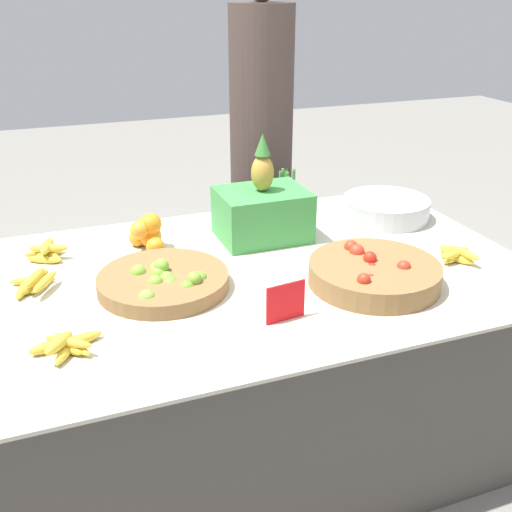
% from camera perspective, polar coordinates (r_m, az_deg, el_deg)
% --- Properties ---
extents(ground_plane, '(12.00, 12.00, 0.00)m').
position_cam_1_polar(ground_plane, '(2.45, -0.00, -16.31)').
color(ground_plane, gray).
extents(market_table, '(1.86, 1.20, 0.71)m').
position_cam_1_polar(market_table, '(2.24, -0.00, -9.44)').
color(market_table, '#4C4742').
rests_on(market_table, ground_plane).
extents(lime_bowl, '(0.42, 0.42, 0.09)m').
position_cam_1_polar(lime_bowl, '(1.94, -8.80, -2.36)').
color(lime_bowl, olive).
rests_on(lime_bowl, market_table).
extents(tomato_basket, '(0.43, 0.43, 0.10)m').
position_cam_1_polar(tomato_basket, '(1.99, 11.19, -1.59)').
color(tomato_basket, olive).
rests_on(tomato_basket, market_table).
extents(orange_pile, '(0.12, 0.18, 0.14)m').
position_cam_1_polar(orange_pile, '(2.23, -10.28, 2.08)').
color(orange_pile, orange).
rests_on(orange_pile, market_table).
extents(metal_bowl, '(0.36, 0.36, 0.09)m').
position_cam_1_polar(metal_bowl, '(2.56, 12.25, 4.46)').
color(metal_bowl, '#B7B7BF').
rests_on(metal_bowl, market_table).
extents(price_sign, '(0.13, 0.02, 0.12)m').
position_cam_1_polar(price_sign, '(1.73, 2.84, -4.42)').
color(price_sign, red).
rests_on(price_sign, market_table).
extents(produce_crate, '(0.33, 0.26, 0.41)m').
position_cam_1_polar(produce_crate, '(2.28, 0.61, 4.31)').
color(produce_crate, green).
rests_on(produce_crate, market_table).
extents(veg_bundle, '(0.08, 0.06, 0.20)m').
position_cam_1_polar(veg_bundle, '(2.50, 2.88, 5.95)').
color(veg_bundle, '#428438').
rests_on(veg_bundle, market_table).
extents(banana_bunch_back_center, '(0.16, 0.17, 0.06)m').
position_cam_1_polar(banana_bunch_back_center, '(2.26, -19.36, 0.36)').
color(banana_bunch_back_center, gold).
rests_on(banana_bunch_back_center, market_table).
extents(banana_bunch_middle_right, '(0.20, 0.17, 0.06)m').
position_cam_1_polar(banana_bunch_middle_right, '(1.69, -17.63, -8.03)').
color(banana_bunch_middle_right, gold).
rests_on(banana_bunch_middle_right, market_table).
extents(banana_bunch_front_center, '(0.13, 0.19, 0.05)m').
position_cam_1_polar(banana_bunch_front_center, '(2.23, 18.58, 0.11)').
color(banana_bunch_front_center, gold).
rests_on(banana_bunch_front_center, market_table).
extents(banana_bunch_middle_left, '(0.16, 0.20, 0.06)m').
position_cam_1_polar(banana_bunch_middle_left, '(2.05, -20.36, -2.35)').
color(banana_bunch_middle_left, gold).
rests_on(banana_bunch_middle_left, market_table).
extents(vendor_person, '(0.31, 0.31, 1.70)m').
position_cam_1_polar(vendor_person, '(3.04, 0.49, 9.01)').
color(vendor_person, '#473833').
rests_on(vendor_person, ground_plane).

